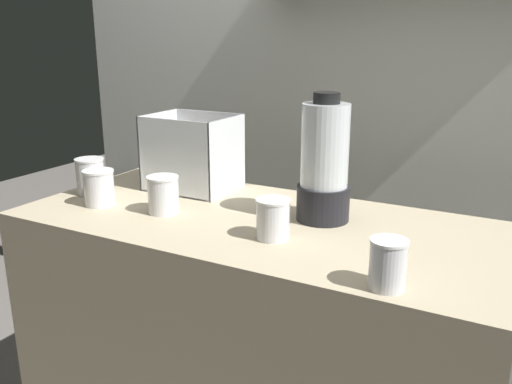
# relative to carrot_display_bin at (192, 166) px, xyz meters

# --- Properties ---
(counter) EXTENTS (1.40, 0.64, 0.90)m
(counter) POSITION_rel_carrot_display_bin_xyz_m (0.34, -0.18, -0.53)
(counter) COLOR tan
(counter) RESTS_ON ground_plane
(back_wall_unit) EXTENTS (2.60, 0.24, 2.50)m
(back_wall_unit) POSITION_rel_carrot_display_bin_xyz_m (0.35, 0.59, 0.29)
(back_wall_unit) COLOR silver
(back_wall_unit) RESTS_ON ground_plane
(carrot_display_bin) EXTENTS (0.28, 0.22, 0.25)m
(carrot_display_bin) POSITION_rel_carrot_display_bin_xyz_m (0.00, 0.00, 0.00)
(carrot_display_bin) COLOR white
(carrot_display_bin) RESTS_ON counter
(blender_pitcher) EXTENTS (0.15, 0.15, 0.36)m
(blender_pitcher) POSITION_rel_carrot_display_bin_xyz_m (0.51, -0.09, 0.08)
(blender_pitcher) COLOR black
(blender_pitcher) RESTS_ON counter
(juice_cup_pomegranate_far_left) EXTENTS (0.09, 0.09, 0.12)m
(juice_cup_pomegranate_far_left) POSITION_rel_carrot_display_bin_xyz_m (-0.26, -0.21, -0.03)
(juice_cup_pomegranate_far_left) COLOR white
(juice_cup_pomegranate_far_left) RESTS_ON counter
(juice_cup_mango_left) EXTENTS (0.10, 0.10, 0.11)m
(juice_cup_mango_left) POSITION_rel_carrot_display_bin_xyz_m (-0.15, -0.29, -0.03)
(juice_cup_mango_left) COLOR white
(juice_cup_mango_left) RESTS_ON counter
(juice_cup_beet_middle) EXTENTS (0.09, 0.09, 0.11)m
(juice_cup_beet_middle) POSITION_rel_carrot_display_bin_xyz_m (0.08, -0.26, -0.03)
(juice_cup_beet_middle) COLOR white
(juice_cup_beet_middle) RESTS_ON counter
(juice_cup_carrot_right) EXTENTS (0.09, 0.09, 0.11)m
(juice_cup_carrot_right) POSITION_rel_carrot_display_bin_xyz_m (0.46, -0.29, -0.03)
(juice_cup_carrot_right) COLOR white
(juice_cup_carrot_right) RESTS_ON counter
(juice_cup_orange_far_right) EXTENTS (0.08, 0.08, 0.11)m
(juice_cup_orange_far_right) POSITION_rel_carrot_display_bin_xyz_m (0.79, -0.44, -0.03)
(juice_cup_orange_far_right) COLOR white
(juice_cup_orange_far_right) RESTS_ON counter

